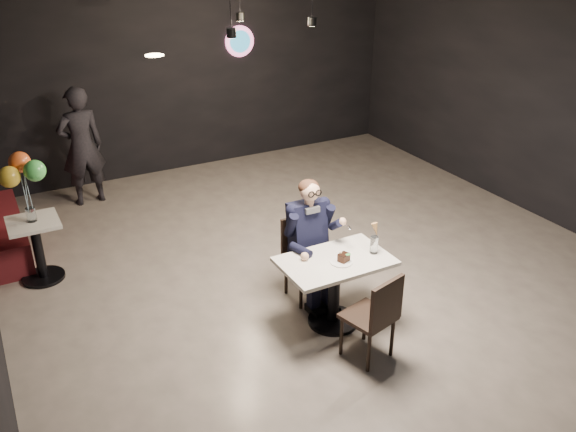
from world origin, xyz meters
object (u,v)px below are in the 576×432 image
booth_bench (0,215)px  side_table (39,253)px  chair_far (307,260)px  passerby (82,146)px  main_table (334,292)px  sundae_glass (374,245)px  balloon_vase (31,215)px  chair_near (368,315)px  seated_man (308,239)px

booth_bench → side_table: 1.05m
chair_far → passerby: passerby is taller
passerby → main_table: bearing=104.6°
sundae_glass → balloon_vase: size_ratio=1.15×
side_table → passerby: bearing=64.4°
chair_near → sundae_glass: bearing=37.5°
seated_man → balloon_vase: (-2.52, 1.78, 0.11)m
seated_man → balloon_vase: size_ratio=9.04×
side_table → balloon_vase: (0.00, 0.00, 0.49)m
main_table → booth_bench: (-2.82, 3.33, 0.09)m
booth_bench → passerby: (1.24, 0.96, 0.40)m
main_table → seated_man: size_ratio=0.76×
chair_near → seated_man: size_ratio=0.64×
chair_far → seated_man: bearing=-90.0°
sundae_glass → booth_bench: sundae_glass is taller
side_table → passerby: (0.94, 1.96, 0.52)m
side_table → passerby: passerby is taller
booth_bench → main_table: bearing=-49.7°
side_table → passerby: size_ratio=0.40×
seated_man → booth_bench: seated_man is taller
chair_far → sundae_glass: size_ratio=5.02×
booth_bench → passerby: 1.62m
chair_near → side_table: (-2.52, 2.92, -0.12)m
seated_man → balloon_vase: seated_man is taller
sundae_glass → chair_far: bearing=123.9°
chair_far → passerby: bearing=113.0°
balloon_vase → passerby: bearing=64.4°
main_table → balloon_vase: (-2.52, 2.33, 0.45)m
balloon_vase → chair_far: bearing=-35.2°
sundae_glass → balloon_vase: 3.79m
main_table → booth_bench: size_ratio=0.59×
chair_near → seated_man: 1.17m
chair_near → seated_man: seated_man is taller
sundae_glass → booth_bench: size_ratio=0.10×
balloon_vase → passerby: (0.94, 1.96, 0.04)m
main_table → seated_man: bearing=90.0°
seated_man → sundae_glass: bearing=-56.1°
seated_man → booth_bench: bearing=135.5°
main_table → chair_near: (-0.00, -0.59, 0.09)m
sundae_glass → passerby: bearing=114.7°
chair_near → balloon_vase: chair_near is taller
chair_far → chair_near: size_ratio=1.00×
chair_far → seated_man: 0.26m
sundae_glass → side_table: sundae_glass is taller
passerby → balloon_vase: bearing=58.7°
booth_bench → balloon_vase: booth_bench is taller
sundae_glass → passerby: size_ratio=0.11×
main_table → passerby: size_ratio=0.64×
booth_bench → chair_far: bearing=-44.5°
chair_far → booth_bench: size_ratio=0.50×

